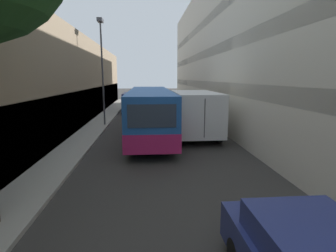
{
  "coord_description": "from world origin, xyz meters",
  "views": [
    {
      "loc": [
        -0.73,
        2.72,
        3.58
      ],
      "look_at": [
        0.14,
        13.33,
        1.6
      ],
      "focal_mm": 28.0,
      "sensor_mm": 36.0,
      "label": 1
    }
  ],
  "objects_px": {
    "street_lamp": "(102,54)",
    "bus": "(150,111)",
    "box_truck": "(193,111)",
    "panel_van": "(132,101)"
  },
  "relations": [
    {
      "from": "panel_van",
      "to": "street_lamp",
      "type": "relative_size",
      "value": 0.56
    },
    {
      "from": "panel_van",
      "to": "street_lamp",
      "type": "xyz_separation_m",
      "value": [
        -1.62,
        -8.22,
        4.14
      ]
    },
    {
      "from": "street_lamp",
      "to": "bus",
      "type": "bearing_deg",
      "value": -43.58
    },
    {
      "from": "bus",
      "to": "street_lamp",
      "type": "bearing_deg",
      "value": 136.42
    },
    {
      "from": "bus",
      "to": "panel_van",
      "type": "xyz_separation_m",
      "value": [
        -1.72,
        11.4,
        -0.41
      ]
    },
    {
      "from": "bus",
      "to": "panel_van",
      "type": "relative_size",
      "value": 2.8
    },
    {
      "from": "bus",
      "to": "panel_van",
      "type": "bearing_deg",
      "value": 98.57
    },
    {
      "from": "bus",
      "to": "box_truck",
      "type": "xyz_separation_m",
      "value": [
        2.67,
        -0.11,
        -0.01
      ]
    },
    {
      "from": "box_truck",
      "to": "street_lamp",
      "type": "relative_size",
      "value": 0.97
    },
    {
      "from": "box_truck",
      "to": "panel_van",
      "type": "distance_m",
      "value": 12.32
    }
  ]
}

